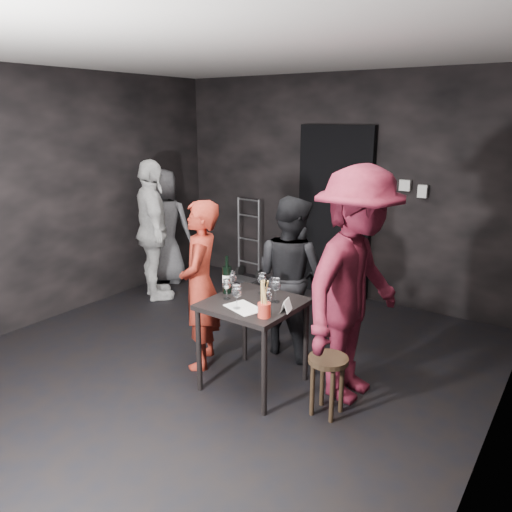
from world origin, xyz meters
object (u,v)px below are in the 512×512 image
Objects in this scene: hand_truck at (247,265)px; woman_black at (290,276)px; bystander_grey at (164,225)px; wine_bottle at (227,279)px; bystander_cream at (152,221)px; breadstick_cup at (264,300)px; stool at (328,371)px; man_maroon at (357,258)px; server_red at (200,284)px; tasting_table at (253,313)px.

woman_black is at bearing -41.45° from hand_truck.
bystander_grey is 2.72m from wine_bottle.
breadstick_cup is at bearing -171.78° from bystander_cream.
stool is at bearing 21.73° from breadstick_cup.
man_maroon is (2.42, -1.95, 0.95)m from hand_truck.
wine_bottle is at bearing -55.59° from hand_truck.
stool is 0.31× the size of server_red.
breadstick_cup is (0.25, -0.21, 0.24)m from tasting_table.
tasting_table is 0.74m from woman_black.
hand_truck reaches higher than stool.
hand_truck is 2.71m from wine_bottle.
bystander_grey is at bearing 145.80° from wine_bottle.
bystander_cream is at bearing -0.19° from woman_black.
tasting_table is at bearing 104.80° from woman_black.
tasting_table is at bearing 177.36° from stool.
bystander_cream is (-2.95, 0.71, -0.18)m from man_maroon.
hand_truck is at bearing -77.74° from bystander_cream.
server_red is at bearing 106.99° from man_maroon.
man_maroon is at bearing 162.72° from woman_black.
wine_bottle is (2.25, -1.53, 0.09)m from bystander_grey.
bystander_grey is at bearing -21.85° from bystander_cream.
bystander_cream is at bearing -152.42° from server_red.
bystander_cream reaches higher than bystander_grey.
man_maroon is 0.78m from breadstick_cup.
stool is 1.13m from wine_bottle.
server_red is 0.32m from wine_bottle.
server_red is 0.97× the size of bystander_grey.
bystander_cream is 0.66m from bystander_grey.
tasting_table is 0.32× the size of man_maroon.
server_red is (1.08, -2.23, 0.55)m from hand_truck.
tasting_table reaches higher than stool.
woman_black is (-0.08, 0.73, 0.11)m from tasting_table.
breadstick_cup is (1.93, -2.50, 0.68)m from hand_truck.
hand_truck is at bearing 56.35° from man_maroon.
bystander_cream reaches higher than hand_truck.
bystander_cream reaches higher than breadstick_cup.
man_maroon reaches higher than tasting_table.
bystander_cream is at bearing 152.36° from wine_bottle.
breadstick_cup is (0.55, -0.26, 0.01)m from wine_bottle.
hand_truck is 3.48× the size of wine_bottle.
bystander_grey is at bearing -138.24° from hand_truck.
breadstick_cup is at bearing -158.27° from stool.
woman_black is 0.72m from wine_bottle.
woman_black reaches higher than stool.
stool is at bearing -164.97° from bystander_cream.
hand_truck is 2.30m from woman_black.
man_maroon is at bearing 15.41° from wine_bottle.
tasting_table is 0.40m from breadstick_cup.
bystander_grey is 5.13× the size of breadstick_cup.
hand_truck is 0.74× the size of server_red.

